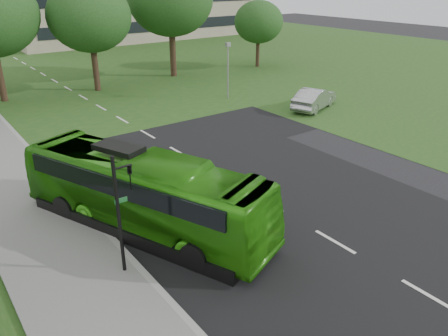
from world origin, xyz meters
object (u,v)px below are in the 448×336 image
traffic_light (122,207)px  camera_pole (228,63)px  bus (143,193)px  tree_park_e (259,22)px  sedan (314,99)px  tree_park_c (89,16)px

traffic_light → camera_pole: size_ratio=0.97×
bus → camera_pole: size_ratio=2.47×
bus → camera_pole: 21.46m
tree_park_e → sedan: size_ratio=1.45×
sedan → bus: bearing=93.3°
bus → sedan: 20.59m
tree_park_c → tree_park_e: size_ratio=1.31×
tree_park_c → sedan: size_ratio=1.89×
tree_park_c → sedan: (11.42, -16.07, -5.64)m
sedan → camera_pole: camera_pole is taller
tree_park_e → traffic_light: size_ratio=1.61×
tree_park_c → traffic_light: 28.38m
sedan → traffic_light: 23.41m
tree_park_e → bus: tree_park_e is taller
tree_park_c → camera_pole: tree_park_c is taller
bus → traffic_light: size_ratio=2.56×
bus → traffic_light: 3.25m
tree_park_c → sedan: bearing=-54.6°
tree_park_c → traffic_light: size_ratio=2.11×
traffic_light → camera_pole: camera_pole is taller
tree_park_e → camera_pole: 14.66m
tree_park_e → sedan: bearing=-116.1°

